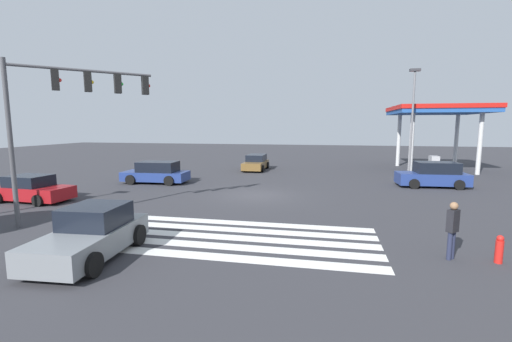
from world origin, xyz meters
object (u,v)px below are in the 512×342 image
(car_1, at_px, (433,175))
(street_light_pole_a, at_px, (413,113))
(car_3, at_px, (32,189))
(fire_hydrant, at_px, (499,249))
(car_2, at_px, (156,173))
(car_4, at_px, (256,163))
(car_0, at_px, (91,234))
(pedestrian, at_px, (452,227))
(traffic_signal_mast, at_px, (68,103))

(car_1, relative_size, street_light_pole_a, 0.53)
(car_3, distance_m, fire_hydrant, 21.26)
(car_2, relative_size, car_4, 1.05)
(car_2, bearing_deg, car_1, -175.64)
(car_0, relative_size, car_4, 0.96)
(car_2, relative_size, car_3, 1.07)
(pedestrian, bearing_deg, fire_hydrant, -134.44)
(car_0, height_order, pedestrian, pedestrian)
(car_1, bearing_deg, street_light_pole_a, -89.49)
(car_0, bearing_deg, car_4, 174.44)
(fire_hydrant, bearing_deg, car_2, 146.49)
(car_3, bearing_deg, pedestrian, -9.50)
(traffic_signal_mast, bearing_deg, street_light_pole_a, -0.68)
(fire_hydrant, bearing_deg, car_3, 168.07)
(traffic_signal_mast, relative_size, street_light_pole_a, 0.78)
(car_2, xyz_separation_m, fire_hydrant, (17.03, -11.28, -0.32))
(car_2, xyz_separation_m, car_3, (-3.76, -6.88, -0.08))
(car_0, xyz_separation_m, car_4, (0.79, 21.88, -0.04))
(car_4, bearing_deg, car_2, -32.84)
(traffic_signal_mast, xyz_separation_m, fire_hydrant, (15.85, -1.67, -4.62))
(traffic_signal_mast, xyz_separation_m, car_0, (3.55, -3.64, -4.33))
(car_2, distance_m, car_3, 7.85)
(car_4, bearing_deg, street_light_pole_a, 84.54)
(car_3, relative_size, street_light_pole_a, 0.51)
(traffic_signal_mast, relative_size, car_2, 1.44)
(street_light_pole_a, bearing_deg, car_4, 174.78)
(traffic_signal_mast, height_order, car_1, traffic_signal_mast)
(car_0, bearing_deg, car_1, 133.87)
(pedestrian, relative_size, fire_hydrant, 2.10)
(street_light_pole_a, distance_m, fire_hydrant, 19.36)
(traffic_signal_mast, distance_m, car_3, 7.15)
(car_4, height_order, street_light_pole_a, street_light_pole_a)
(traffic_signal_mast, xyz_separation_m, car_1, (17.80, 11.84, -4.25))
(car_0, distance_m, pedestrian, 11.17)
(car_2, bearing_deg, pedestrian, 142.06)
(street_light_pole_a, relative_size, fire_hydrant, 9.96)
(car_0, relative_size, car_2, 0.92)
(pedestrian, bearing_deg, street_light_pole_a, -52.05)
(car_0, xyz_separation_m, car_2, (-4.73, 13.24, 0.03))
(car_2, bearing_deg, street_light_pole_a, -160.59)
(car_2, height_order, street_light_pole_a, street_light_pole_a)
(car_4, bearing_deg, car_0, -2.32)
(street_light_pole_a, height_order, fire_hydrant, street_light_pole_a)
(car_1, distance_m, car_2, 19.11)
(street_light_pole_a, xyz_separation_m, fire_hydrant, (-1.61, -18.72, -4.66))
(car_4, bearing_deg, car_3, -31.14)
(car_1, distance_m, car_4, 14.91)
(car_0, xyz_separation_m, fire_hydrant, (12.30, 1.97, -0.28))
(car_1, height_order, car_2, car_1)
(car_2, relative_size, street_light_pole_a, 0.54)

